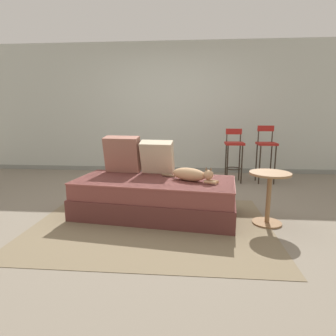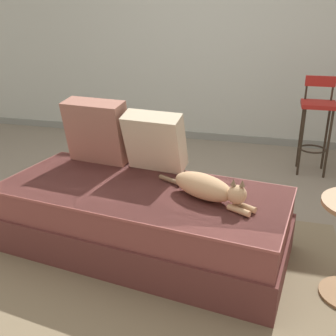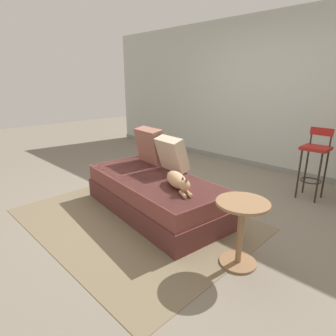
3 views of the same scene
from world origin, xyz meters
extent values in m
plane|color=slate|center=(0.00, 0.00, 0.00)|extent=(16.00, 16.00, 0.00)
cube|color=#B7BCB2|center=(0.00, 2.25, 1.30)|extent=(8.00, 0.10, 2.60)
cube|color=gray|center=(0.00, 2.20, 0.04)|extent=(8.00, 0.02, 0.09)
cube|color=#75664C|center=(0.00, -0.70, 0.00)|extent=(2.58, 1.94, 0.01)
cube|color=brown|center=(0.00, -0.40, 0.12)|extent=(1.97, 1.07, 0.25)
cube|color=brown|center=(0.00, -0.40, 0.35)|extent=(1.93, 1.03, 0.20)
cube|color=brown|center=(0.00, -0.40, 0.44)|extent=(1.94, 1.04, 0.02)
cube|color=#936051|center=(-0.47, -0.02, 0.68)|extent=(0.48, 0.30, 0.48)
cube|color=beige|center=(-0.01, -0.08, 0.66)|extent=(0.44, 0.32, 0.43)
ellipsoid|color=tan|center=(0.40, -0.42, 0.52)|extent=(0.45, 0.34, 0.15)
sphere|color=tan|center=(0.62, -0.54, 0.54)|extent=(0.11, 0.11, 0.11)
cone|color=brown|center=(0.60, -0.54, 0.61)|extent=(0.03, 0.03, 0.04)
cone|color=brown|center=(0.65, -0.54, 0.61)|extent=(0.03, 0.03, 0.04)
cylinder|color=tan|center=(0.64, -0.58, 0.47)|extent=(0.14, 0.10, 0.04)
cylinder|color=tan|center=(0.67, -0.53, 0.47)|extent=(0.14, 0.10, 0.04)
cylinder|color=brown|center=(0.15, -0.26, 0.46)|extent=(0.17, 0.11, 0.03)
cylinder|color=#2D2319|center=(1.05, 1.26, 0.34)|extent=(0.02, 0.02, 0.67)
cylinder|color=#2D2319|center=(1.30, 1.26, 0.34)|extent=(0.02, 0.02, 0.67)
cylinder|color=#2D2319|center=(1.05, 1.50, 0.34)|extent=(0.02, 0.02, 0.67)
cylinder|color=#2D2319|center=(1.30, 1.50, 0.34)|extent=(0.02, 0.02, 0.67)
torus|color=#2D2319|center=(1.18, 1.38, 0.24)|extent=(0.26, 0.26, 0.02)
cube|color=maroon|center=(1.18, 1.38, 0.69)|extent=(0.32, 0.32, 0.04)
cylinder|color=#2D2319|center=(1.06, 1.51, 0.78)|extent=(0.02, 0.02, 0.22)
cylinder|color=#2D2319|center=(1.30, 1.51, 0.78)|extent=(0.02, 0.02, 0.22)
cube|color=maroon|center=(1.18, 1.51, 0.89)|extent=(0.28, 0.03, 0.10)
cylinder|color=olive|center=(1.28, -0.56, 0.28)|extent=(0.05, 0.05, 0.56)
cylinder|color=olive|center=(1.28, -0.56, 0.01)|extent=(0.32, 0.32, 0.02)
cylinder|color=olive|center=(1.28, -0.56, 0.57)|extent=(0.44, 0.44, 0.02)
camera|label=1|loc=(0.43, -3.60, 1.21)|focal=30.00mm
camera|label=2|loc=(0.78, -2.58, 1.48)|focal=42.00mm
camera|label=3|loc=(2.34, -2.47, 1.53)|focal=30.00mm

